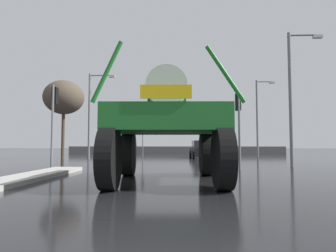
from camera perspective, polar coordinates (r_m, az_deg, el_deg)
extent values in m
plane|color=black|center=(20.00, 0.44, -7.04)|extent=(120.00, 120.00, 0.00)
cylinder|color=black|center=(11.71, -7.66, -5.28)|extent=(0.49, 1.75, 1.74)
cylinder|color=black|center=(11.68, 7.43, -5.29)|extent=(0.49, 1.75, 1.74)
cylinder|color=black|center=(8.07, -11.35, -6.08)|extent=(0.49, 1.75, 1.74)
cylinder|color=black|center=(8.03, 10.67, -6.10)|extent=(0.49, 1.75, 1.74)
cube|color=#1E6B28|center=(9.77, -0.22, 0.83)|extent=(3.73, 4.54, 0.74)
cube|color=#1A5B22|center=(10.32, -0.19, 5.38)|extent=(1.32, 1.53, 0.97)
cylinder|color=silver|center=(9.25, -0.26, 7.25)|extent=(1.29, 1.35, 1.24)
cylinder|color=#1E6B28|center=(8.18, -11.85, 10.26)|extent=(0.87, 0.15, 1.71)
cylinder|color=#1E6B28|center=(8.12, 11.17, 9.87)|extent=(1.10, 0.16, 1.59)
cube|color=yellow|center=(7.63, -0.40, 6.73)|extent=(1.34, 0.09, 0.36)
cube|color=black|center=(25.83, 6.57, -5.04)|extent=(1.97, 4.20, 0.70)
cube|color=#23282D|center=(25.67, 6.61, -3.55)|extent=(1.69, 2.20, 0.64)
cylinder|color=black|center=(27.08, 4.40, -5.46)|extent=(0.22, 0.61, 0.60)
cylinder|color=black|center=(27.30, 7.97, -5.42)|extent=(0.22, 0.61, 0.60)
cylinder|color=black|center=(24.40, 5.01, -5.68)|extent=(0.22, 0.61, 0.60)
cylinder|color=black|center=(24.63, 8.96, -5.63)|extent=(0.22, 0.61, 0.60)
cylinder|color=slate|center=(15.42, -21.62, -0.11)|extent=(0.11, 0.11, 4.16)
cube|color=black|center=(15.77, -21.17, 5.51)|extent=(0.24, 0.32, 0.84)
sphere|color=red|center=(15.99, -20.87, 6.37)|extent=(0.17, 0.17, 0.17)
sphere|color=#3C2403|center=(15.95, -20.89, 5.41)|extent=(0.17, 0.17, 0.17)
sphere|color=black|center=(15.91, -20.91, 4.45)|extent=(0.17, 0.17, 0.17)
cylinder|color=slate|center=(14.30, 13.73, -0.77)|extent=(0.11, 0.11, 3.79)
cube|color=black|center=(14.64, 13.49, 4.57)|extent=(0.24, 0.32, 0.84)
sphere|color=red|center=(14.86, 13.34, 5.50)|extent=(0.17, 0.17, 0.17)
sphere|color=#3C2403|center=(14.82, 13.36, 4.47)|extent=(0.17, 0.17, 0.17)
sphere|color=black|center=(14.79, 13.37, 3.43)|extent=(0.17, 0.17, 0.17)
cylinder|color=slate|center=(31.64, -4.94, -2.39)|extent=(0.11, 0.11, 3.67)
cube|color=black|center=(31.91, -4.88, -0.04)|extent=(0.24, 0.32, 0.84)
sphere|color=red|center=(32.11, -4.83, 0.43)|extent=(0.17, 0.17, 0.17)
sphere|color=#3C2403|center=(32.09, -4.84, -0.06)|extent=(0.17, 0.17, 0.17)
sphere|color=black|center=(32.08, -4.84, -0.54)|extent=(0.17, 0.17, 0.17)
cylinder|color=slate|center=(17.39, 22.75, 4.90)|extent=(0.18, 0.18, 7.39)
cylinder|color=slate|center=(18.50, 24.83, 15.77)|extent=(1.56, 0.10, 0.10)
cube|color=silver|center=(18.77, 27.12, 15.24)|extent=(0.50, 0.24, 0.16)
cylinder|color=slate|center=(25.43, -15.09, 1.92)|extent=(0.18, 0.18, 7.16)
cylinder|color=slate|center=(25.70, -12.94, 9.59)|extent=(1.89, 0.10, 0.10)
cube|color=silver|center=(25.44, -10.87, 9.47)|extent=(0.50, 0.24, 0.16)
cylinder|color=slate|center=(29.50, 16.98, 1.47)|extent=(0.18, 0.18, 7.41)
cylinder|color=slate|center=(30.19, 18.23, 8.20)|extent=(1.47, 0.10, 0.10)
cube|color=silver|center=(30.38, 19.58, 7.96)|extent=(0.50, 0.24, 0.16)
cylinder|color=#473828|center=(25.45, -19.79, -1.66)|extent=(0.26, 0.26, 3.92)
ellipsoid|color=brown|center=(25.72, -19.64, 5.28)|extent=(3.29, 3.29, 2.79)
cube|color=#59595B|center=(36.77, 1.48, -4.71)|extent=(27.19, 0.24, 0.90)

